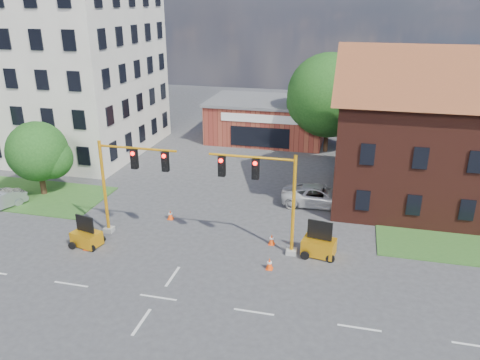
{
  "coord_description": "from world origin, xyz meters",
  "views": [
    {
      "loc": [
        8.84,
        -18.52,
        14.22
      ],
      "look_at": [
        1.86,
        10.0,
        2.85
      ],
      "focal_mm": 35.0,
      "sensor_mm": 36.0,
      "label": 1
    }
  ],
  "objects_px": {
    "signal_mast_west": "(127,178)",
    "pickup_white": "(319,196)",
    "signal_mast_east": "(266,191)",
    "trailer_east": "(319,245)",
    "trailer_west": "(87,237)"
  },
  "relations": [
    {
      "from": "signal_mast_east",
      "to": "pickup_white",
      "type": "height_order",
      "value": "signal_mast_east"
    },
    {
      "from": "trailer_east",
      "to": "pickup_white",
      "type": "distance_m",
      "value": 7.32
    },
    {
      "from": "signal_mast_east",
      "to": "trailer_east",
      "type": "distance_m",
      "value": 4.58
    },
    {
      "from": "signal_mast_west",
      "to": "trailer_west",
      "type": "bearing_deg",
      "value": -135.13
    },
    {
      "from": "signal_mast_west",
      "to": "trailer_east",
      "type": "height_order",
      "value": "signal_mast_west"
    },
    {
      "from": "trailer_west",
      "to": "trailer_east",
      "type": "height_order",
      "value": "trailer_east"
    },
    {
      "from": "signal_mast_east",
      "to": "pickup_white",
      "type": "distance_m",
      "value": 8.56
    },
    {
      "from": "trailer_west",
      "to": "trailer_east",
      "type": "relative_size",
      "value": 0.9
    },
    {
      "from": "signal_mast_west",
      "to": "pickup_white",
      "type": "xyz_separation_m",
      "value": [
        11.33,
        7.51,
        -3.16
      ]
    },
    {
      "from": "trailer_east",
      "to": "pickup_white",
      "type": "bearing_deg",
      "value": 104.36
    },
    {
      "from": "trailer_west",
      "to": "pickup_white",
      "type": "xyz_separation_m",
      "value": [
        13.35,
        9.52,
        0.15
      ]
    },
    {
      "from": "pickup_white",
      "to": "trailer_east",
      "type": "bearing_deg",
      "value": -176.65
    },
    {
      "from": "signal_mast_east",
      "to": "pickup_white",
      "type": "bearing_deg",
      "value": 70.79
    },
    {
      "from": "signal_mast_west",
      "to": "pickup_white",
      "type": "distance_m",
      "value": 13.96
    },
    {
      "from": "signal_mast_west",
      "to": "trailer_west",
      "type": "xyz_separation_m",
      "value": [
        -2.02,
        -2.01,
        -3.32
      ]
    }
  ]
}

